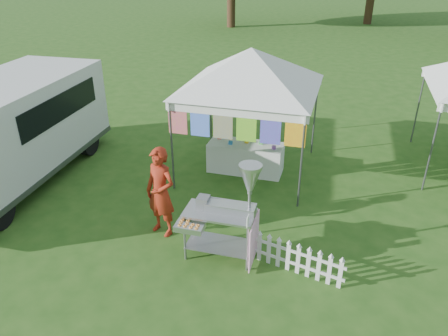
% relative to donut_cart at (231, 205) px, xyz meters
% --- Properties ---
extents(ground, '(120.00, 120.00, 0.00)m').
position_rel_donut_cart_xyz_m(ground, '(-0.49, -0.00, -1.10)').
color(ground, '#254F16').
rests_on(ground, ground).
extents(canopy_main, '(4.24, 4.24, 3.45)m').
position_rel_donut_cart_xyz_m(canopy_main, '(-0.49, 3.49, 1.88)').
color(canopy_main, '#59595E').
rests_on(canopy_main, ground).
extents(donut_cart, '(1.35, 0.93, 1.88)m').
position_rel_donut_cart_xyz_m(donut_cart, '(0.00, 0.00, 0.00)').
color(donut_cart, gray).
rests_on(donut_cart, ground).
extents(vendor, '(0.75, 0.61, 1.78)m').
position_rel_donut_cart_xyz_m(vendor, '(-1.47, 0.41, -0.22)').
color(vendor, maroon).
rests_on(vendor, ground).
extents(cargo_van, '(2.47, 5.65, 2.31)m').
position_rel_donut_cart_xyz_m(cargo_van, '(-5.67, 1.52, 0.14)').
color(cargo_van, silver).
rests_on(cargo_van, ground).
extents(picket_fence, '(1.58, 0.41, 0.56)m').
position_rel_donut_cart_xyz_m(picket_fence, '(1.21, -0.08, -0.82)').
color(picket_fence, silver).
rests_on(picket_fence, ground).
extents(display_table, '(1.80, 0.70, 0.73)m').
position_rel_donut_cart_xyz_m(display_table, '(-0.53, 3.38, -0.74)').
color(display_table, white).
rests_on(display_table, ground).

